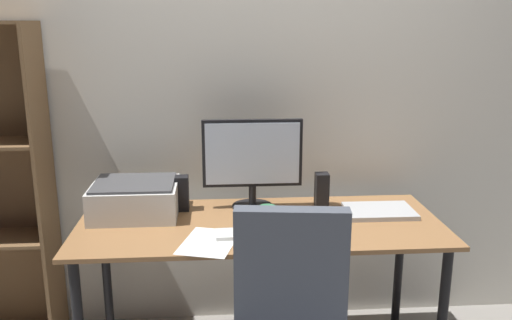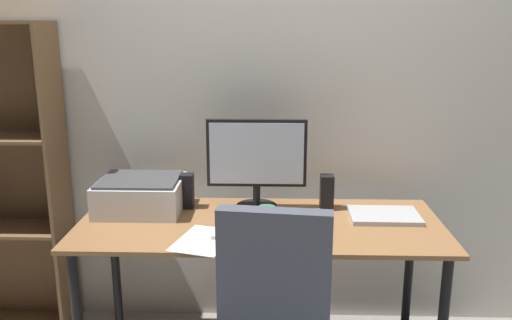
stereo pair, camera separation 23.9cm
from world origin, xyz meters
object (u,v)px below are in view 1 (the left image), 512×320
laptop (379,211)px  speaker_right (322,190)px  keyboard (249,234)px  monitor (252,159)px  speaker_left (182,193)px  coffee_mug (268,216)px  desk (260,239)px  mouse (301,228)px  printer (135,198)px

laptop → speaker_right: 0.29m
keyboard → monitor: bearing=81.9°
speaker_left → speaker_right: size_ratio=1.00×
coffee_mug → speaker_right: bearing=38.8°
desk → monitor: bearing=95.9°
laptop → speaker_right: (-0.26, 0.12, 0.07)m
desk → speaker_left: bearing=151.8°
speaker_left → desk: bearing=-28.2°
mouse → speaker_left: (-0.53, 0.32, 0.07)m
laptop → printer: 1.16m
coffee_mug → speaker_left: speaker_left is taller
speaker_right → printer: 0.90m
desk → keyboard: (-0.06, -0.15, 0.09)m
keyboard → laptop: 0.68m
coffee_mug → printer: 0.64m
desk → keyboard: bearing=-110.5°
keyboard → speaker_left: speaker_left is taller
monitor → mouse: 0.45m
monitor → mouse: (0.19, -0.33, -0.23)m
mouse → speaker_left: 0.62m
monitor → printer: size_ratio=1.20×
mouse → speaker_right: size_ratio=0.56×
monitor → speaker_left: 0.38m
keyboard → printer: (-0.52, 0.30, 0.07)m
desk → coffee_mug: coffee_mug is taller
printer → speaker_right: bearing=3.2°
laptop → speaker_left: speaker_left is taller
desk → speaker_left: 0.44m
desk → speaker_right: bearing=31.2°
mouse → speaker_right: bearing=48.5°
mouse → speaker_right: 0.36m
keyboard → speaker_left: 0.47m
mouse → desk: bearing=127.1°
coffee_mug → speaker_left: bearing=149.5°
monitor → coffee_mug: monitor is taller
desk → monitor: 0.39m
laptop → speaker_right: bearing=156.0°
desk → mouse: mouse is taller
monitor → keyboard: monitor is taller
laptop → speaker_left: bearing=173.4°
mouse → monitor: bearing=103.9°
coffee_mug → printer: (-0.61, 0.18, 0.04)m
printer → monitor: bearing=5.9°
monitor → mouse: size_ratio=5.02×
speaker_right → keyboard: bearing=-137.4°
desk → monitor: size_ratio=3.45×
desk → laptop: size_ratio=5.19×
desk → mouse: (0.17, -0.13, 0.10)m
speaker_left → monitor: bearing=1.3°
desk → keyboard: 0.19m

